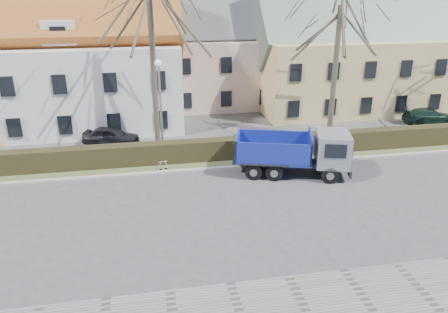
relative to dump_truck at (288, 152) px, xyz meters
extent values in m
plane|color=#464648|center=(-5.19, -3.19, -1.34)|extent=(120.00, 120.00, 0.00)
cube|color=#9E9A93|center=(-5.19, 1.41, -1.28)|extent=(80.00, 0.30, 0.12)
cube|color=#4E5831|center=(-5.19, 3.01, -1.29)|extent=(80.00, 3.00, 0.10)
cube|color=black|center=(-5.19, 2.81, -0.69)|extent=(60.00, 0.90, 1.30)
imported|color=black|center=(-10.28, 6.79, -0.69)|extent=(4.06, 2.56, 1.29)
imported|color=black|center=(14.01, 7.33, -0.75)|extent=(4.22, 2.14, 1.17)
camera|label=1|loc=(-7.81, -22.10, 9.04)|focal=35.00mm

